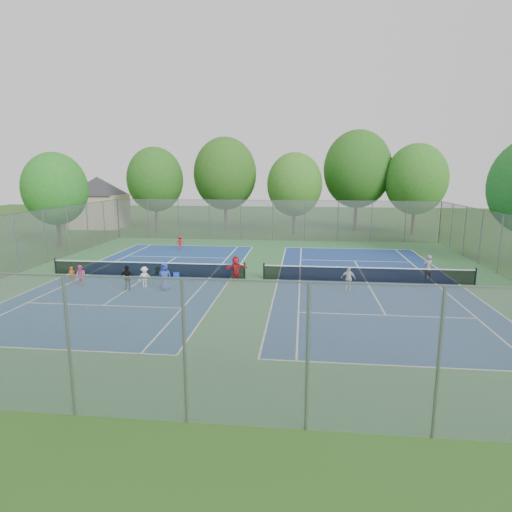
{
  "coord_description": "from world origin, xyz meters",
  "views": [
    {
      "loc": [
        3.02,
        -26.23,
        6.63
      ],
      "look_at": [
        0.0,
        1.0,
        1.3
      ],
      "focal_mm": 30.0,
      "sensor_mm": 36.0,
      "label": 1
    }
  ],
  "objects_px": {
    "instructor": "(428,268)",
    "ball_crate": "(176,275)",
    "net_left": "(148,269)",
    "net_right": "(367,275)",
    "ball_hopper": "(158,270)"
  },
  "relations": [
    {
      "from": "net_left",
      "to": "net_right",
      "type": "height_order",
      "value": "same"
    },
    {
      "from": "net_right",
      "to": "ball_crate",
      "type": "relative_size",
      "value": 33.77
    },
    {
      "from": "net_left",
      "to": "ball_hopper",
      "type": "relative_size",
      "value": 23.67
    },
    {
      "from": "net_left",
      "to": "ball_hopper",
      "type": "xyz_separation_m",
      "value": [
        0.52,
        0.53,
        -0.18
      ]
    },
    {
      "from": "instructor",
      "to": "ball_crate",
      "type": "bearing_deg",
      "value": -5.47
    },
    {
      "from": "net_left",
      "to": "instructor",
      "type": "distance_m",
      "value": 17.89
    },
    {
      "from": "net_right",
      "to": "ball_crate",
      "type": "height_order",
      "value": "net_right"
    },
    {
      "from": "net_right",
      "to": "ball_hopper",
      "type": "height_order",
      "value": "net_right"
    },
    {
      "from": "ball_crate",
      "to": "instructor",
      "type": "bearing_deg",
      "value": 3.5
    },
    {
      "from": "ball_crate",
      "to": "ball_hopper",
      "type": "bearing_deg",
      "value": 157.56
    },
    {
      "from": "ball_crate",
      "to": "ball_hopper",
      "type": "relative_size",
      "value": 0.7
    },
    {
      "from": "net_right",
      "to": "ball_crate",
      "type": "bearing_deg",
      "value": -179.78
    },
    {
      "from": "ball_crate",
      "to": "instructor",
      "type": "xyz_separation_m",
      "value": [
        15.94,
        0.98,
        0.64
      ]
    },
    {
      "from": "ball_crate",
      "to": "net_left",
      "type": "bearing_deg",
      "value": 178.64
    },
    {
      "from": "net_left",
      "to": "net_right",
      "type": "bearing_deg",
      "value": 0.0
    }
  ]
}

